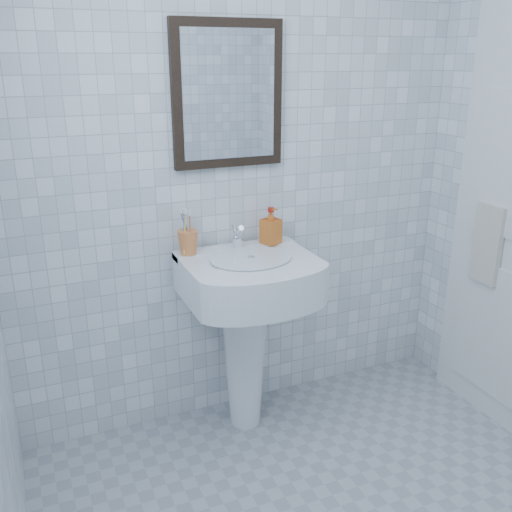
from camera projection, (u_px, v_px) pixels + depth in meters
name	position (u px, v px, depth m)	size (l,w,h in m)	color
wall_back	(243.00, 162.00, 2.60)	(2.20, 0.02, 2.50)	white
washbasin	(246.00, 314.00, 2.61)	(0.58, 0.42, 0.89)	white
faucet	(237.00, 238.00, 2.59)	(0.05, 0.10, 0.12)	white
toothbrush_cup	(188.00, 242.00, 2.51)	(0.09, 0.09, 0.11)	orange
soap_dispenser	(271.00, 226.00, 2.64)	(0.08, 0.08, 0.17)	#BE4312
wall_mirror	(228.00, 95.00, 2.46)	(0.50, 0.04, 0.62)	black
towel_ring	(496.00, 207.00, 2.64)	(0.18, 0.18, 0.01)	white
hand_towel	(487.00, 244.00, 2.69)	(0.03, 0.16, 0.38)	beige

